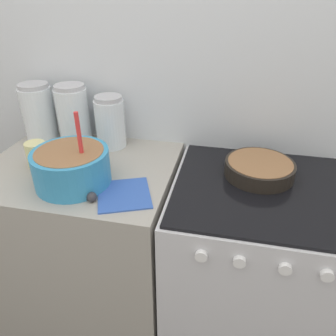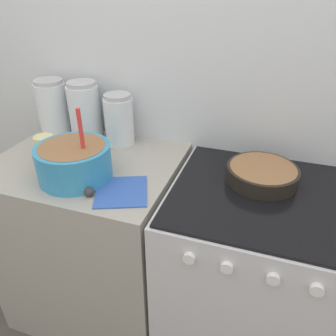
{
  "view_description": "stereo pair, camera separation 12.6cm",
  "coord_description": "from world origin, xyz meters",
  "px_view_note": "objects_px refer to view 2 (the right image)",
  "views": [
    {
      "loc": [
        0.23,
        -0.77,
        1.59
      ],
      "look_at": [
        -0.01,
        0.3,
        0.95
      ],
      "focal_mm": 35.0,
      "sensor_mm": 36.0,
      "label": 1
    },
    {
      "loc": [
        0.35,
        -0.74,
        1.59
      ],
      "look_at": [
        -0.01,
        0.3,
        0.95
      ],
      "focal_mm": 35.0,
      "sensor_mm": 36.0,
      "label": 2
    }
  ],
  "objects_px": {
    "baking_pan": "(262,174)",
    "storage_jar_left": "(54,111)",
    "storage_jar_middle": "(85,115)",
    "storage_jar_right": "(119,123)",
    "stove": "(248,279)",
    "mixing_bowl": "(74,160)",
    "tin_can": "(45,148)"
  },
  "relations": [
    {
      "from": "mixing_bowl",
      "to": "storage_jar_left",
      "type": "relative_size",
      "value": 1.07
    },
    {
      "from": "mixing_bowl",
      "to": "baking_pan",
      "type": "bearing_deg",
      "value": 16.58
    },
    {
      "from": "mixing_bowl",
      "to": "tin_can",
      "type": "xyz_separation_m",
      "value": [
        -0.21,
        0.09,
        -0.02
      ]
    },
    {
      "from": "stove",
      "to": "storage_jar_middle",
      "type": "height_order",
      "value": "storage_jar_middle"
    },
    {
      "from": "storage_jar_middle",
      "to": "storage_jar_right",
      "type": "height_order",
      "value": "storage_jar_middle"
    },
    {
      "from": "mixing_bowl",
      "to": "storage_jar_left",
      "type": "distance_m",
      "value": 0.48
    },
    {
      "from": "mixing_bowl",
      "to": "tin_can",
      "type": "bearing_deg",
      "value": 156.09
    },
    {
      "from": "storage_jar_right",
      "to": "storage_jar_middle",
      "type": "bearing_deg",
      "value": 180.0
    },
    {
      "from": "stove",
      "to": "storage_jar_left",
      "type": "xyz_separation_m",
      "value": [
        -1.04,
        0.22,
        0.57
      ]
    },
    {
      "from": "mixing_bowl",
      "to": "storage_jar_middle",
      "type": "relative_size",
      "value": 1.05
    },
    {
      "from": "baking_pan",
      "to": "storage_jar_middle",
      "type": "distance_m",
      "value": 0.87
    },
    {
      "from": "baking_pan",
      "to": "storage_jar_middle",
      "type": "relative_size",
      "value": 0.98
    },
    {
      "from": "stove",
      "to": "mixing_bowl",
      "type": "bearing_deg",
      "value": -170.23
    },
    {
      "from": "baking_pan",
      "to": "storage_jar_middle",
      "type": "xyz_separation_m",
      "value": [
        -0.85,
        0.14,
        0.09
      ]
    },
    {
      "from": "stove",
      "to": "tin_can",
      "type": "bearing_deg",
      "value": -178.06
    },
    {
      "from": "storage_jar_middle",
      "to": "baking_pan",
      "type": "bearing_deg",
      "value": -9.04
    },
    {
      "from": "mixing_bowl",
      "to": "storage_jar_left",
      "type": "height_order",
      "value": "mixing_bowl"
    },
    {
      "from": "storage_jar_left",
      "to": "baking_pan",
      "type": "bearing_deg",
      "value": -7.48
    },
    {
      "from": "storage_jar_left",
      "to": "storage_jar_middle",
      "type": "distance_m",
      "value": 0.18
    },
    {
      "from": "stove",
      "to": "storage_jar_middle",
      "type": "bearing_deg",
      "value": 165.67
    },
    {
      "from": "mixing_bowl",
      "to": "storage_jar_middle",
      "type": "height_order",
      "value": "mixing_bowl"
    },
    {
      "from": "tin_can",
      "to": "storage_jar_middle",
      "type": "bearing_deg",
      "value": 77.92
    },
    {
      "from": "baking_pan",
      "to": "tin_can",
      "type": "distance_m",
      "value": 0.91
    },
    {
      "from": "baking_pan",
      "to": "storage_jar_left",
      "type": "bearing_deg",
      "value": 172.52
    },
    {
      "from": "storage_jar_middle",
      "to": "storage_jar_right",
      "type": "distance_m",
      "value": 0.18
    },
    {
      "from": "storage_jar_right",
      "to": "tin_can",
      "type": "height_order",
      "value": "storage_jar_right"
    },
    {
      "from": "baking_pan",
      "to": "storage_jar_middle",
      "type": "bearing_deg",
      "value": 170.96
    },
    {
      "from": "baking_pan",
      "to": "storage_jar_left",
      "type": "distance_m",
      "value": 1.04
    },
    {
      "from": "storage_jar_middle",
      "to": "storage_jar_right",
      "type": "bearing_deg",
      "value": 0.0
    },
    {
      "from": "storage_jar_left",
      "to": "storage_jar_middle",
      "type": "bearing_deg",
      "value": 0.0
    },
    {
      "from": "stove",
      "to": "storage_jar_right",
      "type": "xyz_separation_m",
      "value": [
        -0.68,
        0.22,
        0.55
      ]
    },
    {
      "from": "stove",
      "to": "storage_jar_left",
      "type": "height_order",
      "value": "storage_jar_left"
    }
  ]
}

